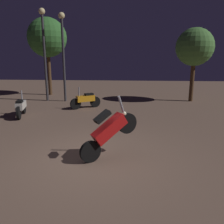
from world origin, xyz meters
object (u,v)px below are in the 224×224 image
Objects in this scene: motorcycle_orange_parked_left at (86,100)px; motorcycle_white_parked_right at (21,107)px; motorcycle_red_foreground at (109,131)px; streetlamp_near at (63,46)px; streetlamp_far at (44,44)px.

motorcycle_white_parked_right is at bearing 1.58° from motorcycle_orange_parked_left.
streetlamp_near reaches higher than motorcycle_red_foreground.
motorcycle_red_foreground reaches higher than motorcycle_orange_parked_left.
motorcycle_red_foreground is 1.00× the size of motorcycle_white_parked_right.
streetlamp_near is 1.13m from streetlamp_far.
motorcycle_red_foreground is at bearing -147.37° from motorcycle_white_parked_right.
motorcycle_white_parked_right is at bearing -87.95° from streetlamp_far.
motorcycle_red_foreground is 5.87m from motorcycle_white_parked_right.
motorcycle_red_foreground is 0.31× the size of streetlamp_far.
streetlamp_far is at bearing -70.08° from motorcycle_orange_parked_left.
streetlamp_far reaches higher than motorcycle_orange_parked_left.
streetlamp_far is (-1.12, 0.07, 0.13)m from streetlamp_near.
streetlamp_far is at bearing 85.16° from motorcycle_red_foreground.
motorcycle_orange_parked_left is 3.66m from streetlamp_near.
streetlamp_far is (-2.69, 1.94, 2.86)m from motorcycle_orange_parked_left.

